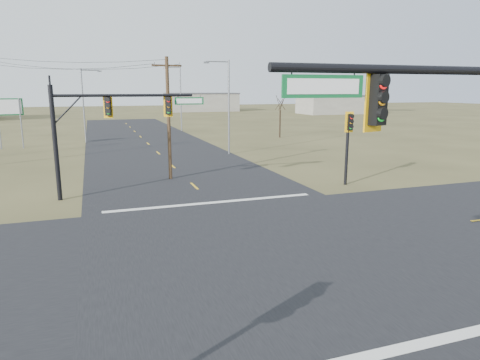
% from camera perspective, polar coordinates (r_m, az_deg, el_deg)
% --- Properties ---
extents(ground, '(320.00, 320.00, 0.00)m').
position_cam_1_polar(ground, '(17.54, 2.97, -9.13)').
color(ground, brown).
rests_on(ground, ground).
extents(road_ew, '(160.00, 14.00, 0.02)m').
position_cam_1_polar(road_ew, '(17.54, 2.97, -9.10)').
color(road_ew, black).
rests_on(road_ew, ground).
extents(road_ns, '(14.00, 160.00, 0.02)m').
position_cam_1_polar(road_ns, '(17.54, 2.97, -9.09)').
color(road_ns, black).
rests_on(road_ns, ground).
extents(stop_bar_near, '(12.00, 0.40, 0.01)m').
position_cam_1_polar(stop_bar_near, '(11.68, 17.94, -21.21)').
color(stop_bar_near, silver).
rests_on(stop_bar_near, road_ns).
extents(stop_bar_far, '(12.00, 0.40, 0.01)m').
position_cam_1_polar(stop_bar_far, '(24.30, -3.68, -3.02)').
color(stop_bar_far, silver).
rests_on(stop_bar_far, road_ns).
extents(mast_arm_far, '(8.83, 0.59, 6.57)m').
position_cam_1_polar(mast_arm_far, '(26.30, -16.85, 8.11)').
color(mast_arm_far, black).
rests_on(mast_arm_far, ground).
extents(pedestal_signal_ne, '(0.65, 0.57, 4.92)m').
position_cam_1_polar(pedestal_signal_ne, '(29.17, 14.32, 6.11)').
color(pedestal_signal_ne, black).
rests_on(pedestal_signal_ne, ground).
extents(utility_pole_near, '(2.08, 0.37, 8.50)m').
position_cam_1_polar(utility_pole_near, '(30.56, -9.51, 8.34)').
color(utility_pole_near, '#4B3620').
rests_on(utility_pole_near, ground).
extents(highway_sign, '(2.86, 0.42, 5.39)m').
position_cam_1_polar(highway_sign, '(52.34, -28.45, 7.88)').
color(highway_sign, gray).
rests_on(highway_sign, ground).
extents(streetlight_a, '(2.53, 0.27, 9.09)m').
position_cam_1_polar(streetlight_a, '(42.14, -1.77, 10.34)').
color(streetlight_a, gray).
rests_on(streetlight_a, ground).
extents(streetlight_b, '(2.73, 0.44, 9.74)m').
position_cam_1_polar(streetlight_b, '(67.20, -8.09, 11.16)').
color(streetlight_b, gray).
rests_on(streetlight_b, ground).
extents(streetlight_c, '(2.42, 0.22, 8.72)m').
position_cam_1_polar(streetlight_c, '(54.95, -19.99, 9.81)').
color(streetlight_c, gray).
rests_on(streetlight_c, ground).
extents(bare_tree_c, '(2.71, 2.71, 5.83)m').
position_cam_1_polar(bare_tree_c, '(57.37, 5.40, 10.21)').
color(bare_tree_c, black).
rests_on(bare_tree_c, ground).
extents(warehouse_mid, '(20.00, 12.00, 5.00)m').
position_cam_1_polar(warehouse_mid, '(129.03, -5.20, 10.26)').
color(warehouse_mid, '#A09C8E').
rests_on(warehouse_mid, ground).
extents(warehouse_right, '(18.00, 10.00, 4.50)m').
position_cam_1_polar(warehouse_right, '(117.43, 12.48, 9.74)').
color(warehouse_right, '#A09C8E').
rests_on(warehouse_right, ground).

